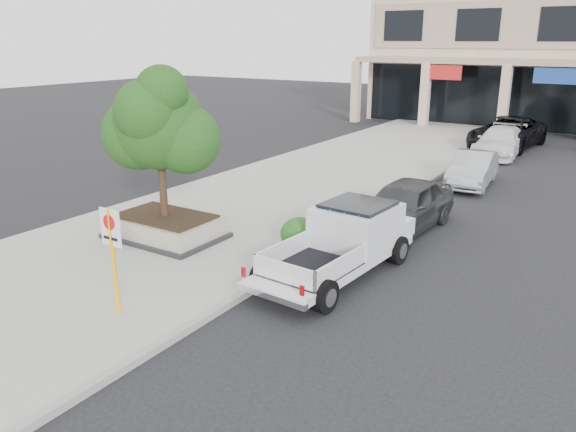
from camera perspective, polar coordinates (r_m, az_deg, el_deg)
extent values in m
plane|color=black|center=(12.22, 1.37, -9.96)|extent=(120.00, 120.00, 0.00)
cube|color=gray|center=(19.69, -3.23, 1.11)|extent=(8.00, 52.00, 0.15)
cube|color=gray|center=(17.77, 7.17, -0.85)|extent=(0.20, 52.00, 0.15)
cube|color=tan|center=(40.52, 6.91, 12.43)|extent=(0.55, 0.55, 4.20)
cube|color=black|center=(16.63, -12.27, -1.93)|extent=(3.20, 2.20, 0.12)
cube|color=#A19887|center=(16.53, -12.34, -0.92)|extent=(3.00, 2.00, 0.50)
cube|color=black|center=(16.45, -12.40, 0.01)|extent=(2.70, 1.70, 0.06)
cylinder|color=black|center=(16.15, -12.66, 3.83)|extent=(0.22, 0.22, 2.20)
sphere|color=#13360E|center=(15.87, -13.02, 9.10)|extent=(2.50, 2.50, 2.50)
sphere|color=#13360E|center=(15.66, -10.32, 7.67)|extent=(1.90, 1.90, 1.90)
sphere|color=#13360E|center=(16.36, -12.66, 11.48)|extent=(1.60, 1.60, 1.60)
cylinder|color=#FFB80D|center=(11.98, -17.25, -4.54)|extent=(0.09, 0.09, 2.30)
cube|color=white|center=(11.73, -17.58, -1.14)|extent=(0.55, 0.03, 0.78)
cylinder|color=red|center=(11.68, -17.75, -0.62)|extent=(0.32, 0.01, 0.32)
ellipsoid|color=#1B4313|center=(15.10, 1.23, -1.89)|extent=(1.10, 0.99, 0.93)
imported|color=#2C2F31|center=(17.48, 11.65, 1.03)|extent=(2.12, 4.68, 1.56)
imported|color=#A1A4A9|center=(23.66, 18.26, 4.54)|extent=(1.76, 4.18, 1.34)
imported|color=silver|center=(30.25, 20.73, 7.06)|extent=(2.11, 4.95, 1.42)
imported|color=black|center=(32.62, 21.37, 7.89)|extent=(3.39, 6.24, 1.66)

